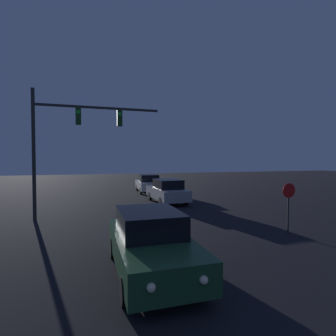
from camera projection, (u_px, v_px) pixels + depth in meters
car_near at (151, 242)px, 7.33m from camera, size 2.05×4.74×1.70m
car_mid at (167, 191)px, 19.03m from camera, size 2.11×4.77×1.70m
car_far at (148, 183)px, 25.13m from camera, size 2.26×4.82×1.70m
traffic_signal_mast at (69, 133)px, 13.86m from camera, size 6.65×0.30×6.78m
stop_sign at (289, 199)px, 10.94m from camera, size 0.62×0.07×2.16m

